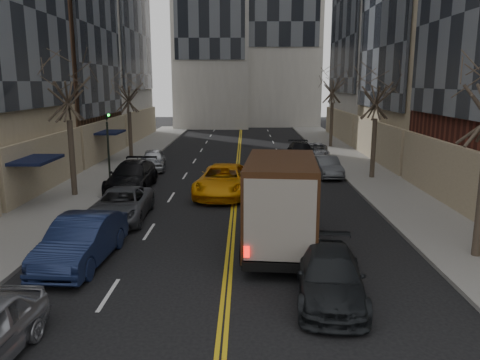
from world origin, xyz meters
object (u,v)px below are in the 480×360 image
Objects in this scene: observer_sedan at (330,276)px; taxi at (224,180)px; pedestrian at (248,219)px; ups_truck at (281,203)px.

taxi is (-3.68, 12.70, 0.15)m from observer_sedan.
observer_sedan is at bearing -143.72° from pedestrian.
ups_truck is at bearing -67.55° from taxi.
ups_truck is 9.03m from taxi.
ups_truck is 1.37× the size of observer_sedan.
taxi reaches higher than pedestrian.
ups_truck is at bearing 111.64° from observer_sedan.
pedestrian reaches higher than observer_sedan.
ups_truck reaches higher than taxi.
taxi is (-2.53, 8.62, -0.95)m from ups_truck.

